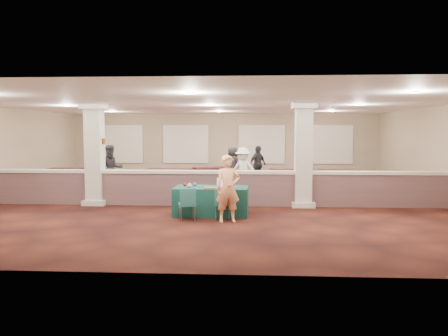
# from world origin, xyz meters

# --- Properties ---
(ground) EXTENTS (16.00, 16.00, 0.00)m
(ground) POSITION_xyz_m (0.00, 0.00, 0.00)
(ground) COLOR #401810
(ground) RESTS_ON ground
(wall_back) EXTENTS (16.00, 0.04, 3.20)m
(wall_back) POSITION_xyz_m (0.00, 8.00, 1.60)
(wall_back) COLOR gray
(wall_back) RESTS_ON ground
(wall_front) EXTENTS (16.00, 0.04, 3.20)m
(wall_front) POSITION_xyz_m (0.00, -8.00, 1.60)
(wall_front) COLOR gray
(wall_front) RESTS_ON ground
(ceiling) EXTENTS (16.00, 16.00, 0.02)m
(ceiling) POSITION_xyz_m (0.00, 0.00, 3.20)
(ceiling) COLOR white
(ceiling) RESTS_ON wall_back
(partition_wall) EXTENTS (15.60, 0.28, 1.10)m
(partition_wall) POSITION_xyz_m (0.00, -1.50, 0.57)
(partition_wall) COLOR brown
(partition_wall) RESTS_ON ground
(column_left) EXTENTS (0.72, 0.72, 3.20)m
(column_left) POSITION_xyz_m (-3.50, -1.50, 1.64)
(column_left) COLOR beige
(column_left) RESTS_ON ground
(column_right) EXTENTS (0.72, 0.72, 3.20)m
(column_right) POSITION_xyz_m (3.00, -1.50, 1.64)
(column_right) COLOR beige
(column_right) RESTS_ON ground
(sconce_left) EXTENTS (0.12, 0.12, 0.18)m
(sconce_left) POSITION_xyz_m (-3.78, -1.50, 2.00)
(sconce_left) COLOR brown
(sconce_left) RESTS_ON column_left
(sconce_right) EXTENTS (0.12, 0.12, 0.18)m
(sconce_right) POSITION_xyz_m (-3.22, -1.50, 2.00)
(sconce_right) COLOR brown
(sconce_right) RESTS_ON column_left
(near_table) EXTENTS (2.05, 1.06, 0.78)m
(near_table) POSITION_xyz_m (0.30, -3.00, 0.39)
(near_table) COLOR #0D3128
(near_table) RESTS_ON ground
(conf_chair_main) EXTENTS (0.42, 0.42, 0.84)m
(conf_chair_main) POSITION_xyz_m (0.66, -3.71, 0.50)
(conf_chair_main) COLOR #1F5B56
(conf_chair_main) RESTS_ON ground
(conf_chair_side) EXTENTS (0.53, 0.53, 0.86)m
(conf_chair_side) POSITION_xyz_m (-0.24, -3.85, 0.51)
(conf_chair_side) COLOR #1F5B56
(conf_chair_side) RESTS_ON ground
(woman) EXTENTS (0.70, 0.55, 1.72)m
(woman) POSITION_xyz_m (0.81, -3.89, 0.86)
(woman) COLOR #FF946E
(woman) RESTS_ON ground
(far_table_front_left) EXTENTS (1.66, 0.85, 0.67)m
(far_table_front_left) POSITION_xyz_m (-2.60, 1.09, 0.33)
(far_table_front_left) COLOR black
(far_table_front_left) RESTS_ON ground
(far_table_front_center) EXTENTS (1.90, 1.10, 0.74)m
(far_table_front_center) POSITION_xyz_m (-2.00, 2.87, 0.37)
(far_table_front_center) COLOR black
(far_table_front_center) RESTS_ON ground
(far_table_front_right) EXTENTS (1.86, 0.99, 0.74)m
(far_table_front_right) POSITION_xyz_m (3.08, 3.00, 0.37)
(far_table_front_right) COLOR black
(far_table_front_right) RESTS_ON ground
(far_table_back_left) EXTENTS (1.74, 0.91, 0.69)m
(far_table_back_left) POSITION_xyz_m (-6.50, 3.37, 0.35)
(far_table_back_left) COLOR black
(far_table_back_left) RESTS_ON ground
(far_table_back_center) EXTENTS (1.82, 1.37, 0.66)m
(far_table_back_center) POSITION_xyz_m (-0.34, 4.72, 0.33)
(far_table_back_center) COLOR black
(far_table_back_center) RESTS_ON ground
(far_table_back_right) EXTENTS (1.94, 1.46, 0.71)m
(far_table_back_right) POSITION_xyz_m (4.98, 3.20, 0.35)
(far_table_back_right) COLOR black
(far_table_back_right) RESTS_ON ground
(attendee_a) EXTENTS (0.98, 0.82, 1.79)m
(attendee_a) POSITION_xyz_m (-3.85, 1.20, 0.89)
(attendee_a) COLOR black
(attendee_a) RESTS_ON ground
(attendee_b) EXTENTS (1.17, 0.79, 1.68)m
(attendee_b) POSITION_xyz_m (1.11, 1.74, 0.84)
(attendee_b) COLOR silver
(attendee_b) RESTS_ON ground
(attendee_c) EXTENTS (1.02, 1.02, 1.66)m
(attendee_c) POSITION_xyz_m (1.72, 4.29, 0.83)
(attendee_c) COLOR black
(attendee_c) RESTS_ON ground
(attendee_d) EXTENTS (0.89, 0.81, 1.61)m
(attendee_d) POSITION_xyz_m (0.59, 4.78, 0.80)
(attendee_d) COLOR black
(attendee_d) RESTS_ON ground
(laptop_base) EXTENTS (0.36, 0.25, 0.02)m
(laptop_base) POSITION_xyz_m (0.62, -3.06, 0.79)
(laptop_base) COLOR silver
(laptop_base) RESTS_ON near_table
(laptop_screen) EXTENTS (0.35, 0.02, 0.24)m
(laptop_screen) POSITION_xyz_m (0.63, -2.94, 0.92)
(laptop_screen) COLOR silver
(laptop_screen) RESTS_ON near_table
(screen_glow) EXTENTS (0.32, 0.01, 0.20)m
(screen_glow) POSITION_xyz_m (0.63, -2.95, 0.90)
(screen_glow) COLOR silver
(screen_glow) RESTS_ON near_table
(knitting) EXTENTS (0.43, 0.33, 0.03)m
(knitting) POSITION_xyz_m (0.35, -3.27, 0.80)
(knitting) COLOR #AB5D1B
(knitting) RESTS_ON near_table
(yarn_cream) EXTENTS (0.12, 0.12, 0.12)m
(yarn_cream) POSITION_xyz_m (-0.29, -3.09, 0.84)
(yarn_cream) COLOR beige
(yarn_cream) RESTS_ON near_table
(yarn_red) EXTENTS (0.11, 0.11, 0.11)m
(yarn_red) POSITION_xyz_m (-0.44, -2.93, 0.83)
(yarn_red) COLOR maroon
(yarn_red) RESTS_ON near_table
(yarn_grey) EXTENTS (0.11, 0.11, 0.11)m
(yarn_grey) POSITION_xyz_m (-0.17, -2.86, 0.84)
(yarn_grey) COLOR #4F5054
(yarn_grey) RESTS_ON near_table
(scissors) EXTENTS (0.13, 0.04, 0.01)m
(scissors) POSITION_xyz_m (0.99, -3.32, 0.79)
(scissors) COLOR red
(scissors) RESTS_ON near_table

